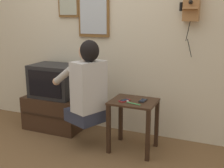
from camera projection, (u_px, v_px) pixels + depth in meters
ground_plane at (62, 164)px, 2.80m from camera, size 14.00×14.00×0.00m
wall_back at (106, 29)px, 3.45m from camera, size 6.80×0.05×2.55m
side_table at (133, 113)px, 3.01m from camera, size 0.48×0.40×0.56m
person at (87, 85)px, 3.01m from camera, size 0.64×0.53×0.91m
tv_stand at (55, 112)px, 3.67m from camera, size 0.75×0.46×0.43m
television at (54, 81)px, 3.57m from camera, size 0.57×0.41×0.41m
wall_phone_antique at (191, 5)px, 2.92m from camera, size 0.21×0.19×0.75m
framed_picture at (68, 1)px, 3.52m from camera, size 0.29×0.03×0.40m
wall_mirror at (94, 6)px, 3.40m from camera, size 0.41×0.03×0.74m
cell_phone_held at (125, 100)px, 2.96m from camera, size 0.11×0.14×0.01m
cell_phone_spare at (143, 101)px, 2.96m from camera, size 0.07×0.13×0.01m
toothbrush at (132, 103)px, 2.87m from camera, size 0.16×0.05×0.02m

